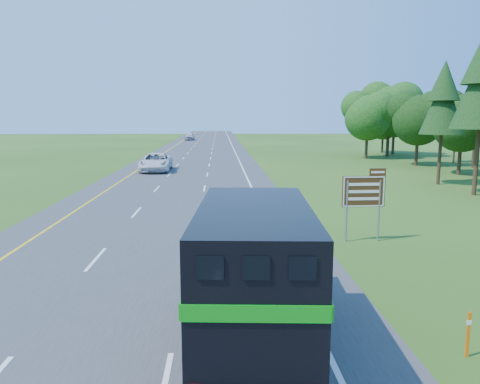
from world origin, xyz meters
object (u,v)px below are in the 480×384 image
Objects in this scene: exit_sign at (364,194)px; white_suv at (156,162)px; horse_truck at (254,269)px; far_car at (190,136)px.

white_suv is at bearing 112.75° from exit_sign.
horse_truck is at bearing -122.79° from exit_sign.
horse_truck is 1.23× the size of white_suv.
horse_truck is 37.85m from white_suv.
horse_truck is 102.26m from far_car.
white_suv is 1.25× the size of far_car.
exit_sign is at bearing -67.27° from white_suv.
horse_truck reaches higher than far_car.
far_car is at bearing 96.17° from exit_sign.
white_suv reaches higher than far_car.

